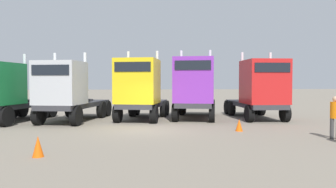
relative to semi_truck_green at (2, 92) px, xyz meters
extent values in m
plane|color=gray|center=(7.99, -3.63, -1.86)|extent=(200.00, 200.00, 0.00)
cube|color=#333338|center=(0.30, 1.04, -0.86)|extent=(3.78, 6.34, 0.30)
cylinder|color=silver|center=(1.14, 0.53, 0.76)|extent=(0.22, 0.22, 2.93)
cylinder|color=#333338|center=(0.67, 2.30, -0.65)|extent=(1.36, 1.36, 0.12)
cylinder|color=black|center=(0.72, -1.45, -1.31)|extent=(0.64, 1.15, 1.10)
cylinder|color=black|center=(1.75, 2.06, -1.31)|extent=(0.64, 1.15, 1.10)
cylinder|color=black|center=(-0.37, 2.67, -1.31)|extent=(0.64, 1.15, 1.10)
cylinder|color=black|center=(2.05, 3.11, -1.31)|extent=(0.64, 1.15, 1.10)
cylinder|color=black|center=(-0.06, 3.73, -1.31)|extent=(0.64, 1.15, 1.10)
cube|color=#333338|center=(4.01, 1.10, -0.85)|extent=(3.79, 6.72, 0.30)
cube|color=#B7BABF|center=(3.46, -0.91, 0.50)|extent=(2.90, 2.76, 2.41)
cube|color=black|center=(3.17, -2.00, 1.18)|extent=(2.04, 0.59, 0.55)
cylinder|color=silver|center=(4.71, 0.05, 0.80)|extent=(0.22, 0.22, 3.01)
cylinder|color=silver|center=(2.88, 0.55, 0.80)|extent=(0.22, 0.22, 3.01)
cylinder|color=#333338|center=(4.38, 2.45, -0.64)|extent=(1.35, 1.35, 0.12)
cylinder|color=black|center=(4.42, -1.59, -1.31)|extent=(0.63, 1.15, 1.10)
cylinder|color=black|center=(2.30, -1.01, -1.31)|extent=(0.63, 1.15, 1.10)
cylinder|color=black|center=(5.48, 2.34, -1.31)|extent=(0.63, 1.15, 1.10)
cylinder|color=black|center=(3.36, 2.91, -1.31)|extent=(0.63, 1.15, 1.10)
cylinder|color=black|center=(5.77, 3.40, -1.31)|extent=(0.63, 1.15, 1.10)
cylinder|color=black|center=(3.65, 3.97, -1.31)|extent=(0.63, 1.15, 1.10)
cube|color=#333338|center=(8.28, 1.38, -0.87)|extent=(3.68, 6.14, 0.30)
cube|color=yellow|center=(7.82, -0.23, 0.61)|extent=(2.96, 2.97, 2.66)
cube|color=black|center=(7.49, -1.41, 1.41)|extent=(2.03, 0.61, 0.55)
cylinder|color=silver|center=(9.11, 0.81, 0.91)|extent=(0.22, 0.22, 3.26)
cylinder|color=silver|center=(7.28, 1.33, 0.91)|extent=(0.22, 0.22, 3.26)
cylinder|color=#333338|center=(8.62, 2.60, -0.66)|extent=(1.36, 1.36, 0.12)
cylinder|color=black|center=(8.75, -1.02, -1.31)|extent=(0.63, 1.14, 1.08)
cylinder|color=black|center=(6.63, -0.42, -1.31)|extent=(0.63, 1.14, 1.08)
cylinder|color=black|center=(9.69, 2.31, -1.31)|extent=(0.63, 1.14, 1.08)
cylinder|color=black|center=(7.57, 2.91, -1.31)|extent=(0.63, 1.14, 1.08)
cylinder|color=black|center=(9.98, 3.37, -1.31)|extent=(0.63, 1.14, 1.08)
cylinder|color=black|center=(7.87, 3.96, -1.31)|extent=(0.63, 1.14, 1.08)
cube|color=#333338|center=(11.82, 1.67, -0.85)|extent=(3.83, 6.67, 0.30)
cube|color=purple|center=(11.30, -0.16, 0.68)|extent=(2.99, 3.07, 2.75)
cube|color=black|center=(10.95, -1.39, 1.52)|extent=(2.03, 0.61, 0.55)
cylinder|color=silver|center=(12.60, 0.94, 0.98)|extent=(0.22, 0.22, 3.35)
cylinder|color=silver|center=(10.77, 1.45, 0.98)|extent=(0.22, 0.22, 3.35)
cylinder|color=#333338|center=(12.19, 3.00, -0.64)|extent=(1.36, 1.36, 0.12)
cylinder|color=black|center=(12.21, -0.99, -1.30)|extent=(0.64, 1.16, 1.11)
cylinder|color=black|center=(10.09, -0.40, -1.30)|extent=(0.64, 1.16, 1.11)
cylinder|color=black|center=(13.30, 2.87, -1.30)|extent=(0.64, 1.16, 1.11)
cylinder|color=black|center=(11.18, 3.46, -1.30)|extent=(0.64, 1.16, 1.11)
cylinder|color=black|center=(13.60, 3.93, -1.30)|extent=(0.64, 1.16, 1.11)
cylinder|color=black|center=(11.48, 4.52, -1.30)|extent=(0.64, 1.16, 1.11)
cube|color=#333338|center=(15.69, 1.14, -0.93)|extent=(2.58, 6.43, 0.30)
cube|color=red|center=(15.58, -0.73, 0.57)|extent=(2.55, 2.71, 2.70)
cube|color=black|center=(15.50, -2.03, 1.39)|extent=(2.10, 0.17, 0.55)
cylinder|color=silver|center=(16.61, 0.65, 0.87)|extent=(0.19, 0.19, 3.30)
cylinder|color=silver|center=(14.72, 0.76, 0.87)|extent=(0.19, 0.19, 3.30)
cylinder|color=#333338|center=(15.78, 2.53, -0.72)|extent=(1.16, 1.16, 0.12)
cylinder|color=black|center=(16.64, -1.38, -1.34)|extent=(0.41, 1.05, 1.03)
cylinder|color=black|center=(14.45, -1.24, -1.34)|extent=(0.41, 1.05, 1.03)
cylinder|color=black|center=(16.89, 2.63, -1.34)|extent=(0.41, 1.05, 1.03)
cylinder|color=black|center=(14.69, 2.76, -1.34)|extent=(0.41, 1.05, 1.03)
cylinder|color=black|center=(16.95, 3.73, -1.34)|extent=(0.41, 1.05, 1.03)
cylinder|color=black|center=(14.76, 3.86, -1.34)|extent=(0.41, 1.05, 1.03)
cylinder|color=#3D3D3D|center=(15.67, -7.21, -1.42)|extent=(0.16, 0.16, 0.87)
cylinder|color=orange|center=(15.81, -7.20, -0.64)|extent=(0.41, 0.41, 0.69)
sphere|color=tan|center=(15.81, -7.20, -0.17)|extent=(0.24, 0.24, 0.24)
cone|color=#F2590C|center=(12.61, -4.55, -1.56)|extent=(0.36, 0.36, 0.59)
cone|color=#F2590C|center=(4.36, -8.96, -1.52)|extent=(0.36, 0.36, 0.67)
camera|label=1|loc=(7.16, -19.47, 0.50)|focal=34.11mm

